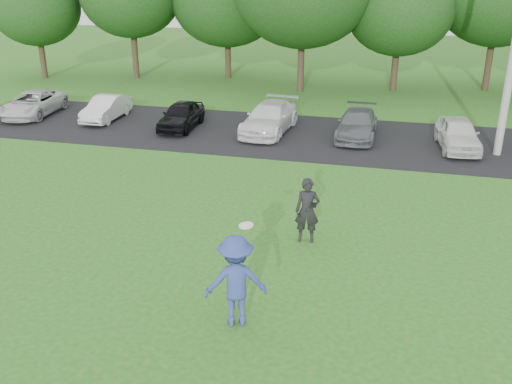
{
  "coord_description": "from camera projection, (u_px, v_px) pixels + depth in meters",
  "views": [
    {
      "loc": [
        3.26,
        -9.52,
        6.78
      ],
      "look_at": [
        0.0,
        3.5,
        1.3
      ],
      "focal_mm": 40.0,
      "sensor_mm": 36.0,
      "label": 1
    }
  ],
  "objects": [
    {
      "name": "ground",
      "position": [
        215.0,
        311.0,
        11.85
      ],
      "size": [
        100.0,
        100.0,
        0.0
      ],
      "primitive_type": "plane",
      "color": "#23661D",
      "rests_on": "ground"
    },
    {
      "name": "camera_bystander",
      "position": [
        307.0,
        211.0,
        14.51
      ],
      "size": [
        0.67,
        0.48,
        1.71
      ],
      "color": "black",
      "rests_on": "ground"
    },
    {
      "name": "parking_lot",
      "position": [
        312.0,
        137.0,
        23.52
      ],
      "size": [
        32.0,
        6.5,
        0.03
      ],
      "primitive_type": "cube",
      "color": "black",
      "rests_on": "ground"
    },
    {
      "name": "parked_cars",
      "position": [
        303.0,
        122.0,
        23.48
      ],
      "size": [
        27.94,
        4.47,
        1.21
      ],
      "color": "silver",
      "rests_on": "parking_lot"
    },
    {
      "name": "frisbee_player",
      "position": [
        236.0,
        281.0,
        11.13
      ],
      "size": [
        1.42,
        1.11,
        2.29
      ],
      "color": "#344394",
      "rests_on": "ground"
    }
  ]
}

